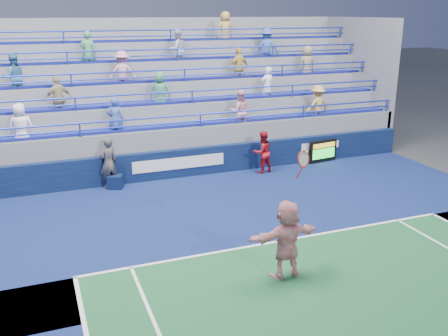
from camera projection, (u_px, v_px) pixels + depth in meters
name	position (u px, v px, depth m)	size (l,w,h in m)	color
ground	(278.00, 242.00, 13.86)	(120.00, 120.00, 0.00)	#333538
sponsor_wall	(203.00, 161.00, 19.48)	(18.00, 0.32, 1.10)	#091133
bleacher_stand	(176.00, 117.00, 22.53)	(18.00, 5.60, 6.13)	slate
serve_speed_board	(323.00, 151.00, 21.06)	(1.37, 0.33, 0.94)	black
judge_chair	(115.00, 181.00, 17.99)	(0.65, 0.67, 0.89)	#0C173B
tennis_player	(287.00, 239.00, 11.78)	(1.84, 0.66, 3.14)	white
line_judge	(108.00, 163.00, 17.87)	(0.68, 0.45, 1.88)	#121633
ball_girl	(262.00, 152.00, 19.59)	(0.81, 0.63, 1.67)	#A7131D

